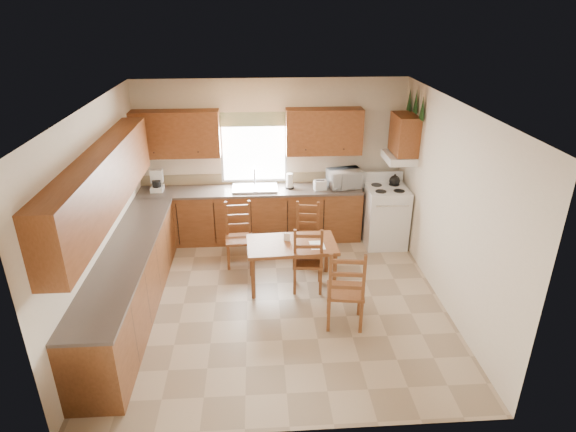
{
  "coord_description": "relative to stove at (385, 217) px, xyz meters",
  "views": [
    {
      "loc": [
        -0.24,
        -5.65,
        3.83
      ],
      "look_at": [
        0.15,
        0.3,
        1.15
      ],
      "focal_mm": 30.0,
      "sensor_mm": 36.0,
      "label": 1
    }
  ],
  "objects": [
    {
      "name": "pine_decal_c",
      "position": [
        0.33,
        0.36,
        1.88
      ],
      "size": [
        0.22,
        0.22,
        0.36
      ],
      "primitive_type": "cone",
      "color": "#173A17",
      "rests_on": "wall_right"
    },
    {
      "name": "table_card",
      "position": [
        -1.73,
        -1.13,
        0.24
      ],
      "size": [
        0.09,
        0.05,
        0.12
      ],
      "primitive_type": "cube",
      "rotation": [
        0.0,
        0.0,
        -0.32
      ],
      "color": "white",
      "rests_on": "dining_table"
    },
    {
      "name": "chair_near_right",
      "position": [
        -1.06,
        -2.18,
        0.05
      ],
      "size": [
        0.52,
        0.5,
        1.1
      ],
      "primitive_type": "cube",
      "rotation": [
        0.0,
        0.0,
        3.0
      ],
      "color": "brown",
      "rests_on": "floor"
    },
    {
      "name": "pine_decal_a",
      "position": [
        0.33,
        -0.28,
        1.88
      ],
      "size": [
        0.22,
        0.22,
        0.36
      ],
      "primitive_type": "cone",
      "color": "#173A17",
      "rests_on": "wall_right"
    },
    {
      "name": "pine_decal_b",
      "position": [
        0.33,
        0.04,
        1.92
      ],
      "size": [
        0.22,
        0.22,
        0.36
      ],
      "primitive_type": "cone",
      "color": "#173A17",
      "rests_on": "wall_right"
    },
    {
      "name": "toaster",
      "position": [
        -1.09,
        0.24,
        0.51
      ],
      "size": [
        0.22,
        0.16,
        0.16
      ],
      "primitive_type": "cube",
      "rotation": [
        0.0,
        0.0,
        0.19
      ],
      "color": "silver",
      "rests_on": "counter_back"
    },
    {
      "name": "upper_cab_stove",
      "position": [
        0.2,
        0.04,
        1.4
      ],
      "size": [
        0.33,
        0.62,
        0.62
      ],
      "primitive_type": "cube",
      "color": "brown",
      "rests_on": "wall_right"
    },
    {
      "name": "paper_towel",
      "position": [
        -1.59,
        0.35,
        0.55
      ],
      "size": [
        0.15,
        0.15,
        0.26
      ],
      "primitive_type": "cylinder",
      "rotation": [
        0.0,
        0.0,
        0.43
      ],
      "color": "white",
      "rests_on": "counter_back"
    },
    {
      "name": "upper_cab_back_right",
      "position": [
        -1.02,
        0.47,
        1.36
      ],
      "size": [
        1.25,
        0.33,
        0.75
      ],
      "primitive_type": "cube",
      "color": "brown",
      "rests_on": "wall_back"
    },
    {
      "name": "upper_cab_left",
      "position": [
        -3.96,
        -1.76,
        1.36
      ],
      "size": [
        0.33,
        3.6,
        0.75
      ],
      "primitive_type": "cube",
      "color": "brown",
      "rests_on": "wall_left"
    },
    {
      "name": "ceiling",
      "position": [
        -1.88,
        -1.61,
        2.2
      ],
      "size": [
        4.5,
        4.5,
        0.0
      ],
      "primitive_type": "plane",
      "color": "brown",
      "rests_on": "floor"
    },
    {
      "name": "wall_left",
      "position": [
        -4.13,
        -1.61,
        0.85
      ],
      "size": [
        4.5,
        4.5,
        0.0
      ],
      "primitive_type": "plane",
      "color": "beige",
      "rests_on": "floor"
    },
    {
      "name": "microwave",
      "position": [
        -0.66,
        0.33,
        0.58
      ],
      "size": [
        0.58,
        0.47,
        0.31
      ],
      "primitive_type": "imported",
      "rotation": [
        0.0,
        0.0,
        0.21
      ],
      "color": "silver",
      "rests_on": "counter_back"
    },
    {
      "name": "dining_table",
      "position": [
        -1.67,
        -1.21,
        -0.16
      ],
      "size": [
        1.29,
        0.78,
        0.68
      ],
      "primitive_type": "cube",
      "rotation": [
        0.0,
        0.0,
        0.04
      ],
      "color": "brown",
      "rests_on": "floor"
    },
    {
      "name": "stove",
      "position": [
        0.0,
        0.0,
        0.0
      ],
      "size": [
        0.67,
        0.69,
        0.99
      ],
      "primitive_type": "cube",
      "rotation": [
        0.0,
        0.0,
        -0.0
      ],
      "color": "silver",
      "rests_on": "floor"
    },
    {
      "name": "sink_basin",
      "position": [
        -2.18,
        0.34,
        0.44
      ],
      "size": [
        0.75,
        0.45,
        0.04
      ],
      "primitive_type": "cube",
      "color": "silver",
      "rests_on": "counter_back"
    },
    {
      "name": "wall_back",
      "position": [
        -1.88,
        0.64,
        0.85
      ],
      "size": [
        4.5,
        4.5,
        0.0
      ],
      "primitive_type": "plane",
      "color": "beige",
      "rests_on": "floor"
    },
    {
      "name": "range_hood",
      "position": [
        0.15,
        0.04,
        1.02
      ],
      "size": [
        0.44,
        0.62,
        0.12
      ],
      "primitive_type": "cube",
      "color": "silver",
      "rests_on": "wall_right"
    },
    {
      "name": "chair_far_left",
      "position": [
        -2.44,
        -0.55,
        0.0
      ],
      "size": [
        0.44,
        0.42,
        0.99
      ],
      "primitive_type": "cube",
      "rotation": [
        0.0,
        0.0,
        0.05
      ],
      "color": "brown",
      "rests_on": "floor"
    },
    {
      "name": "coffeemaker",
      "position": [
        -3.81,
        0.37,
        0.6
      ],
      "size": [
        0.25,
        0.28,
        0.35
      ],
      "primitive_type": "cube",
      "rotation": [
        0.0,
        0.0,
        0.23
      ],
      "color": "silver",
      "rests_on": "counter_back"
    },
    {
      "name": "lower_cab_back",
      "position": [
        -2.25,
        0.34,
        -0.06
      ],
      "size": [
        3.75,
        0.6,
        0.88
      ],
      "primitive_type": "cube",
      "color": "brown",
      "rests_on": "floor"
    },
    {
      "name": "upper_cab_back_left",
      "position": [
        -3.43,
        0.47,
        1.36
      ],
      "size": [
        1.41,
        0.33,
        0.75
      ],
      "primitive_type": "cube",
      "color": "brown",
      "rests_on": "wall_back"
    },
    {
      "name": "chair_far_right",
      "position": [
        -1.37,
        -0.44,
        -0.04
      ],
      "size": [
        0.44,
        0.42,
        0.92
      ],
      "primitive_type": "cube",
      "rotation": [
        0.0,
        0.0,
        -0.15
      ],
      "color": "brown",
      "rests_on": "floor"
    },
    {
      "name": "chair_near_left",
      "position": [
        -1.45,
        -1.33,
        0.01
      ],
      "size": [
        0.46,
        0.44,
        1.01
      ],
      "primitive_type": "cube",
      "rotation": [
        0.0,
        0.0,
        3.05
      ],
      "color": "brown",
      "rests_on": "floor"
    },
    {
      "name": "window_pane",
      "position": [
        -2.18,
        0.6,
        1.05
      ],
      "size": [
        1.05,
        0.01,
        1.1
      ],
      "primitive_type": "cube",
      "color": "white",
      "rests_on": "wall_back"
    },
    {
      "name": "lower_cab_left",
      "position": [
        -3.83,
        -1.76,
        -0.06
      ],
      "size": [
        0.6,
        3.6,
        0.88
      ],
      "primitive_type": "cube",
      "color": "brown",
      "rests_on": "floor"
    },
    {
      "name": "counter_back",
      "position": [
        -2.25,
        0.34,
        0.4
      ],
      "size": [
        3.75,
        0.63,
        0.04
      ],
      "primitive_type": "cube",
      "color": "#50443E",
      "rests_on": "lower_cab_back"
    },
    {
      "name": "backsplash",
      "position": [
        -2.25,
        0.63,
        0.51
      ],
      "size": [
        3.75,
        0.01,
        0.18
      ],
      "primitive_type": "cube",
      "color": "#958360",
      "rests_on": "counter_back"
    },
    {
      "name": "wall_front",
      "position": [
        -1.88,
        -3.86,
        0.85
      ],
      "size": [
        4.5,
        4.5,
        0.0
      ],
      "primitive_type": "plane",
      "color": "beige",
      "rests_on": "floor"
    },
    {
      "name": "wall_right",
      "position": [
        0.37,
        -1.61,
        0.85
      ],
      "size": [
        4.5,
        4.5,
        0.0
      ],
      "primitive_type": "plane",
      "color": "beige",
      "rests_on": "floor"
    },
    {
      "name": "counter_left",
      "position": [
        -3.83,
        -1.76,
        0.4
      ],
      "size": [
        0.63,
        3.6,
        0.04
      ],
      "primitive_type": "cube",
      "color": "#50443E",
      "rests_on": "lower_cab_left"
    },
    {
      "name": "window_frame",
      "position": [
        -2.18,
        0.61,
        1.05
      ],
      "size": [
        1.13,
        0.02,
        1.18
      ],
      "primitive_type": "cube",
      "color": "silver",
      "rests_on": "wall_back"
    },
    {
      "name": "floor",
      "position": [
        -1.88,
        -1.61,
        -0.5
      ],
      "size": [
        4.5,
        4.5,
        0.0
      ],
      "primitive_type": "plane",
      "color": "tan",
      "rests_on": "ground"
    },
    {
      "name": "window_valance",
      "position": [
        -2.18,
        0.58,
        1.55
      ],
      "size": [
        1.19,
        0.01,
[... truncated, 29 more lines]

